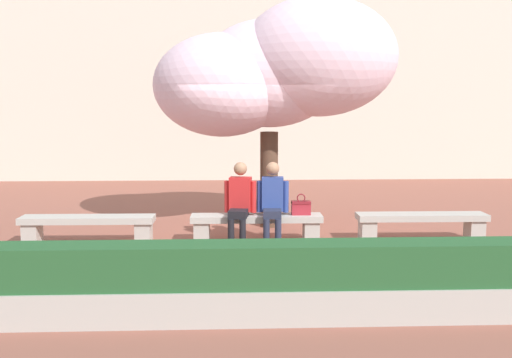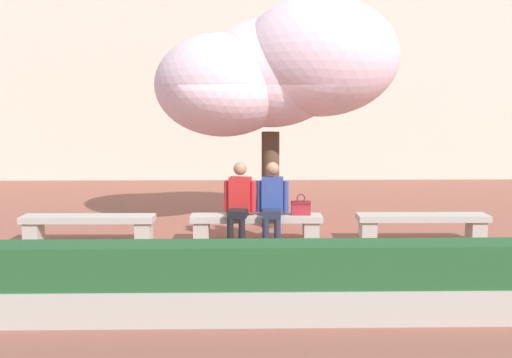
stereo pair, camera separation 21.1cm
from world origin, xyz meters
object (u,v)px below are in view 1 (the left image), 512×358
(stone_bench_west_end, at_px, (88,225))
(stone_bench_near_west, at_px, (257,223))
(person_seated_right, at_px, (273,200))
(handbag, at_px, (301,207))
(stone_bench_center, at_px, (421,222))
(person_seated_left, at_px, (240,200))
(cherry_tree_main, at_px, (273,71))

(stone_bench_west_end, xyz_separation_m, stone_bench_near_west, (2.66, 0.00, 0.00))
(person_seated_right, bearing_deg, stone_bench_west_end, 178.95)
(stone_bench_west_end, bearing_deg, handbag, -0.25)
(stone_bench_near_west, height_order, handbag, handbag)
(handbag, bearing_deg, stone_bench_center, 0.43)
(stone_bench_center, bearing_deg, stone_bench_near_west, 180.00)
(stone_bench_center, xyz_separation_m, person_seated_left, (-2.93, -0.05, 0.39))
(stone_bench_center, relative_size, person_seated_right, 1.62)
(stone_bench_center, xyz_separation_m, handbag, (-1.95, -0.01, 0.27))
(cherry_tree_main, bearing_deg, stone_bench_near_west, -106.01)
(stone_bench_near_west, relative_size, cherry_tree_main, 0.49)
(stone_bench_center, bearing_deg, cherry_tree_main, 152.74)
(stone_bench_near_west, xyz_separation_m, cherry_tree_main, (0.34, 1.19, 2.45))
(cherry_tree_main, bearing_deg, person_seated_left, -116.13)
(stone_bench_west_end, relative_size, stone_bench_near_west, 1.00)
(person_seated_right, bearing_deg, person_seated_left, 179.92)
(stone_bench_near_west, distance_m, person_seated_left, 0.47)
(stone_bench_center, bearing_deg, stone_bench_west_end, 180.00)
(stone_bench_west_end, distance_m, person_seated_right, 2.94)
(person_seated_left, bearing_deg, stone_bench_near_west, 11.08)
(person_seated_right, bearing_deg, handbag, 4.84)
(handbag, bearing_deg, person_seated_left, -177.77)
(stone_bench_near_west, xyz_separation_m, person_seated_right, (0.25, -0.05, 0.39))
(cherry_tree_main, bearing_deg, handbag, -73.20)
(stone_bench_west_end, height_order, person_seated_right, person_seated_right)
(person_seated_right, height_order, cherry_tree_main, cherry_tree_main)
(stone_bench_west_end, height_order, stone_bench_center, same)
(stone_bench_west_end, xyz_separation_m, person_seated_right, (2.91, -0.05, 0.39))
(stone_bench_near_west, bearing_deg, person_seated_right, -11.98)
(stone_bench_west_end, relative_size, stone_bench_center, 1.00)
(handbag, bearing_deg, person_seated_right, -175.16)
(stone_bench_west_end, xyz_separation_m, person_seated_left, (2.39, -0.05, 0.39))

